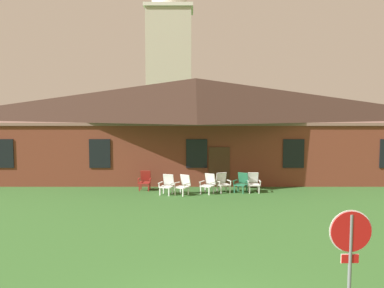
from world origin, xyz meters
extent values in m
cube|color=brown|center=(0.00, 20.02, 1.60)|extent=(25.16, 10.00, 3.20)
cube|color=#835E55|center=(0.00, 20.02, 3.28)|extent=(25.67, 10.20, 0.16)
pyramid|color=black|center=(0.00, 20.02, 4.63)|extent=(26.17, 10.40, 2.55)
cube|color=black|center=(-10.07, 14.99, 1.76)|extent=(1.10, 0.06, 1.50)
cube|color=black|center=(-5.03, 14.99, 1.76)|extent=(1.10, 0.06, 1.50)
cube|color=black|center=(0.00, 14.99, 1.76)|extent=(1.10, 0.06, 1.50)
cube|color=black|center=(5.03, 14.99, 1.76)|extent=(1.10, 0.06, 1.50)
cube|color=#422819|center=(1.17, 14.99, 1.05)|extent=(1.10, 0.06, 2.10)
cube|color=#BCB29E|center=(-2.71, 41.65, 7.18)|extent=(4.80, 4.80, 14.36)
cube|color=silver|center=(-2.71, 41.65, 14.54)|extent=(5.18, 5.18, 0.36)
cylinder|color=slate|center=(2.71, -0.02, 1.17)|extent=(0.07, 0.07, 2.33)
cylinder|color=white|center=(2.71, 0.00, 2.01)|extent=(0.81, 0.04, 0.81)
cylinder|color=#B71414|center=(2.71, -0.03, 2.01)|extent=(0.76, 0.04, 0.76)
cube|color=#B71414|center=(2.71, -0.02, 1.49)|extent=(0.32, 0.03, 0.16)
cube|color=white|center=(2.71, 0.00, 1.49)|extent=(0.34, 0.03, 0.18)
cube|color=maroon|center=(-2.41, 13.84, 0.18)|extent=(0.05, 0.05, 0.36)
cube|color=maroon|center=(-2.86, 13.87, 0.18)|extent=(0.05, 0.05, 0.36)
cube|color=maroon|center=(-2.37, 14.28, 0.18)|extent=(0.05, 0.05, 0.36)
cube|color=maroon|center=(-2.83, 14.32, 0.18)|extent=(0.05, 0.05, 0.36)
cube|color=maroon|center=(-2.62, 14.08, 0.39)|extent=(0.58, 0.56, 0.05)
cube|color=maroon|center=(-2.60, 14.39, 0.69)|extent=(0.53, 0.23, 0.54)
cube|color=maroon|center=(-2.33, 14.04, 0.58)|extent=(0.09, 0.47, 0.03)
cube|color=maroon|center=(-2.34, 13.88, 0.47)|extent=(0.04, 0.04, 0.22)
cube|color=maroon|center=(-2.91, 14.08, 0.58)|extent=(0.09, 0.47, 0.03)
cube|color=maroon|center=(-2.92, 13.92, 0.47)|extent=(0.04, 0.04, 0.22)
cube|color=white|center=(-1.33, 12.69, 0.18)|extent=(0.06, 0.06, 0.36)
cube|color=white|center=(-1.76, 12.84, 0.18)|extent=(0.06, 0.06, 0.36)
cube|color=white|center=(-1.19, 13.11, 0.18)|extent=(0.06, 0.06, 0.36)
cube|color=white|center=(-1.62, 13.26, 0.18)|extent=(0.06, 0.06, 0.36)
cube|color=white|center=(-1.48, 12.97, 0.39)|extent=(0.68, 0.67, 0.05)
cube|color=white|center=(-1.37, 13.27, 0.69)|extent=(0.55, 0.35, 0.54)
cube|color=white|center=(-1.21, 12.86, 0.58)|extent=(0.21, 0.46, 0.03)
cube|color=white|center=(-1.26, 12.71, 0.47)|extent=(0.05, 0.05, 0.22)
cube|color=white|center=(-1.76, 13.05, 0.58)|extent=(0.21, 0.46, 0.03)
cube|color=white|center=(-1.81, 12.90, 0.47)|extent=(0.05, 0.05, 0.22)
cube|color=silver|center=(-0.66, 12.57, 0.18)|extent=(0.07, 0.07, 0.36)
cube|color=silver|center=(-1.04, 12.83, 0.18)|extent=(0.07, 0.07, 0.36)
cube|color=silver|center=(-0.41, 12.94, 0.18)|extent=(0.07, 0.07, 0.36)
cube|color=silver|center=(-0.79, 13.20, 0.18)|extent=(0.07, 0.07, 0.36)
cube|color=silver|center=(-0.73, 12.89, 0.39)|extent=(0.74, 0.73, 0.05)
cube|color=silver|center=(-0.55, 13.14, 0.69)|extent=(0.53, 0.45, 0.54)
cube|color=silver|center=(-0.50, 12.71, 0.58)|extent=(0.31, 0.42, 0.03)
cube|color=silver|center=(-0.59, 12.57, 0.47)|extent=(0.06, 0.06, 0.22)
cube|color=silver|center=(-0.98, 13.03, 0.58)|extent=(0.31, 0.42, 0.03)
cube|color=silver|center=(-1.07, 12.90, 0.47)|extent=(0.06, 0.06, 0.22)
cube|color=white|center=(0.57, 12.90, 0.18)|extent=(0.07, 0.07, 0.36)
cube|color=white|center=(0.18, 13.14, 0.18)|extent=(0.07, 0.07, 0.36)
cube|color=white|center=(0.80, 13.28, 0.18)|extent=(0.07, 0.07, 0.36)
cube|color=white|center=(0.41, 13.52, 0.18)|extent=(0.07, 0.07, 0.36)
cube|color=white|center=(0.49, 13.21, 0.39)|extent=(0.73, 0.72, 0.05)
cube|color=white|center=(0.65, 13.48, 0.69)|extent=(0.54, 0.43, 0.54)
cube|color=white|center=(0.73, 13.04, 0.58)|extent=(0.29, 0.43, 0.03)
cube|color=white|center=(0.65, 12.90, 0.47)|extent=(0.05, 0.05, 0.22)
cube|color=white|center=(0.23, 13.34, 0.58)|extent=(0.29, 0.43, 0.03)
cube|color=white|center=(0.15, 13.20, 0.47)|extent=(0.05, 0.05, 0.22)
cube|color=silver|center=(1.60, 13.36, 0.18)|extent=(0.06, 0.06, 0.36)
cube|color=silver|center=(1.17, 13.20, 0.18)|extent=(0.06, 0.06, 0.36)
cube|color=silver|center=(1.45, 13.78, 0.18)|extent=(0.06, 0.06, 0.36)
cube|color=silver|center=(1.02, 13.61, 0.18)|extent=(0.06, 0.06, 0.36)
cube|color=silver|center=(1.31, 13.49, 0.39)|extent=(0.69, 0.68, 0.05)
cube|color=silver|center=(1.20, 13.78, 0.69)|extent=(0.55, 0.36, 0.54)
cube|color=silver|center=(1.59, 13.57, 0.58)|extent=(0.22, 0.46, 0.03)
cube|color=silver|center=(1.64, 13.42, 0.47)|extent=(0.05, 0.05, 0.22)
cube|color=silver|center=(1.04, 13.37, 0.58)|extent=(0.22, 0.46, 0.03)
cube|color=silver|center=(1.10, 13.22, 0.47)|extent=(0.05, 0.05, 0.22)
cube|color=#28704C|center=(2.23, 13.19, 0.18)|extent=(0.07, 0.07, 0.36)
cube|color=#28704C|center=(1.83, 13.42, 0.18)|extent=(0.07, 0.07, 0.36)
cube|color=#28704C|center=(2.45, 13.57, 0.18)|extent=(0.07, 0.07, 0.36)
cube|color=#28704C|center=(2.05, 13.80, 0.18)|extent=(0.07, 0.07, 0.36)
cube|color=#28704C|center=(2.14, 13.49, 0.39)|extent=(0.73, 0.72, 0.05)
cube|color=#28704C|center=(2.30, 13.76, 0.69)|extent=(0.54, 0.42, 0.54)
cube|color=#28704C|center=(2.38, 13.33, 0.58)|extent=(0.29, 0.44, 0.03)
cube|color=#28704C|center=(2.30, 13.19, 0.47)|extent=(0.05, 0.05, 0.22)
cube|color=#28704C|center=(1.88, 13.62, 0.58)|extent=(0.29, 0.44, 0.03)
cube|color=#28704C|center=(1.80, 13.48, 0.47)|extent=(0.05, 0.05, 0.22)
cube|color=white|center=(3.01, 13.29, 0.18)|extent=(0.05, 0.05, 0.36)
cube|color=white|center=(2.55, 13.29, 0.18)|extent=(0.05, 0.05, 0.36)
cube|color=white|center=(3.01, 13.73, 0.18)|extent=(0.05, 0.05, 0.36)
cube|color=white|center=(2.55, 13.73, 0.18)|extent=(0.05, 0.05, 0.36)
cube|color=white|center=(2.78, 13.51, 0.39)|extent=(0.54, 0.52, 0.05)
cube|color=white|center=(2.78, 13.82, 0.69)|extent=(0.51, 0.19, 0.54)
cube|color=white|center=(3.07, 13.49, 0.58)|extent=(0.06, 0.47, 0.03)
cube|color=white|center=(3.07, 13.32, 0.47)|extent=(0.04, 0.04, 0.22)
cube|color=white|center=(2.49, 13.49, 0.58)|extent=(0.06, 0.47, 0.03)
cube|color=white|center=(2.49, 13.33, 0.47)|extent=(0.04, 0.04, 0.22)
camera|label=1|loc=(-0.24, -8.14, 4.39)|focal=41.98mm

